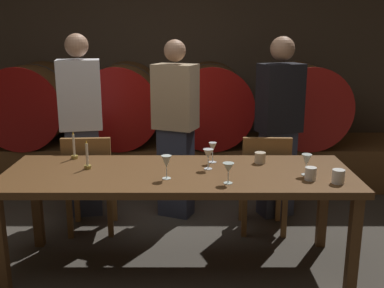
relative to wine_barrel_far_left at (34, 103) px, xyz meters
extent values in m
plane|color=#3F3A33|center=(1.50, -2.22, -0.92)|extent=(8.89, 8.89, 0.00)
cube|color=#473A2D|center=(1.50, 0.55, 0.51)|extent=(6.84, 0.24, 2.86)
cube|color=brown|center=(1.50, 0.00, -0.68)|extent=(6.16, 0.90, 0.48)
cylinder|color=brown|center=(0.00, 0.00, 0.00)|extent=(0.87, 0.88, 0.87)
cylinder|color=maroon|center=(0.00, -0.45, 0.00)|extent=(0.89, 0.03, 0.89)
cylinder|color=maroon|center=(0.00, 0.45, 0.00)|extent=(0.89, 0.03, 0.89)
cylinder|color=#2D2D33|center=(0.00, 0.00, 0.00)|extent=(0.88, 0.04, 0.88)
cylinder|color=brown|center=(1.01, 0.00, 0.00)|extent=(0.87, 0.88, 0.87)
cylinder|color=maroon|center=(1.01, -0.45, 0.00)|extent=(0.89, 0.03, 0.89)
cylinder|color=maroon|center=(1.01, 0.45, 0.00)|extent=(0.89, 0.03, 0.89)
cylinder|color=#2D2D33|center=(1.01, 0.00, 0.00)|extent=(0.88, 0.04, 0.88)
cylinder|color=#513319|center=(1.99, 0.00, 0.00)|extent=(0.87, 0.88, 0.87)
cylinder|color=maroon|center=(1.99, -0.45, 0.00)|extent=(0.89, 0.03, 0.89)
cylinder|color=maroon|center=(1.99, 0.45, 0.00)|extent=(0.89, 0.03, 0.89)
cylinder|color=#2D2D33|center=(1.99, 0.00, 0.00)|extent=(0.88, 0.04, 0.88)
cylinder|color=brown|center=(3.01, 0.00, 0.00)|extent=(0.87, 0.88, 0.87)
cylinder|color=#B21C16|center=(3.01, -0.45, 0.00)|extent=(0.89, 0.03, 0.89)
cylinder|color=#B21C16|center=(3.01, 0.45, 0.00)|extent=(0.89, 0.03, 0.89)
cylinder|color=#2D2D33|center=(3.01, 0.00, 0.00)|extent=(0.88, 0.04, 0.88)
cube|color=brown|center=(1.68, -1.98, -0.18)|extent=(2.48, 0.84, 0.05)
cube|color=brown|center=(0.52, -2.34, -0.56)|extent=(0.07, 0.07, 0.71)
cube|color=brown|center=(2.84, -2.34, -0.56)|extent=(0.07, 0.07, 0.71)
cube|color=brown|center=(0.52, -1.62, -0.56)|extent=(0.07, 0.07, 0.71)
cube|color=brown|center=(2.84, -1.62, -0.56)|extent=(0.07, 0.07, 0.71)
cube|color=brown|center=(0.90, -1.30, -0.48)|extent=(0.42, 0.42, 0.04)
cube|color=brown|center=(0.91, -1.48, -0.25)|extent=(0.40, 0.07, 0.42)
cube|color=brown|center=(1.06, -1.12, -0.71)|extent=(0.05, 0.05, 0.42)
cube|color=brown|center=(0.72, -1.14, -0.71)|extent=(0.05, 0.05, 0.42)
cube|color=brown|center=(1.08, -1.45, -0.71)|extent=(0.05, 0.05, 0.42)
cube|color=brown|center=(0.74, -1.48, -0.71)|extent=(0.05, 0.05, 0.42)
cube|color=brown|center=(2.40, -1.28, -0.48)|extent=(0.41, 0.41, 0.04)
cube|color=brown|center=(2.40, -1.46, -0.25)|extent=(0.40, 0.05, 0.42)
cube|color=brown|center=(2.58, -1.12, -0.71)|extent=(0.05, 0.05, 0.42)
cube|color=brown|center=(2.24, -1.11, -0.71)|extent=(0.05, 0.05, 0.42)
cube|color=brown|center=(2.57, -1.46, -0.71)|extent=(0.05, 0.05, 0.42)
cube|color=brown|center=(2.23, -1.45, -0.71)|extent=(0.05, 0.05, 0.42)
cube|color=#33384C|center=(0.76, -0.94, -0.50)|extent=(0.33, 0.25, 0.84)
cube|color=silver|center=(0.76, -0.94, 0.24)|extent=(0.42, 0.31, 0.63)
sphere|color=tan|center=(0.76, -0.94, 0.68)|extent=(0.21, 0.21, 0.21)
cube|color=#33384C|center=(1.63, -0.97, -0.49)|extent=(0.35, 0.30, 0.85)
cube|color=tan|center=(1.63, -0.97, 0.22)|extent=(0.44, 0.37, 0.59)
sphere|color=tan|center=(1.63, -0.97, 0.63)|extent=(0.20, 0.20, 0.20)
cube|color=#33384C|center=(2.58, -0.96, -0.51)|extent=(0.35, 0.29, 0.82)
cube|color=black|center=(2.58, -0.96, 0.21)|extent=(0.44, 0.36, 0.62)
sphere|color=tan|center=(2.58, -0.96, 0.65)|extent=(0.22, 0.22, 0.22)
cylinder|color=olive|center=(0.86, -1.65, -0.15)|extent=(0.05, 0.05, 0.02)
cylinder|color=#EDE5CC|center=(0.86, -1.65, -0.05)|extent=(0.02, 0.02, 0.17)
cone|color=yellow|center=(0.86, -1.65, 0.05)|extent=(0.01, 0.01, 0.02)
cylinder|color=olive|center=(1.02, -1.91, -0.15)|extent=(0.05, 0.05, 0.02)
cylinder|color=#EDE5CC|center=(1.02, -1.91, -0.05)|extent=(0.02, 0.02, 0.16)
cone|color=yellow|center=(1.02, -1.91, 0.04)|extent=(0.01, 0.01, 0.02)
cylinder|color=silver|center=(1.61, -2.13, -0.16)|extent=(0.06, 0.06, 0.00)
cylinder|color=silver|center=(1.61, -2.13, -0.12)|extent=(0.01, 0.01, 0.07)
cone|color=silver|center=(1.61, -2.13, -0.04)|extent=(0.07, 0.07, 0.09)
cylinder|color=white|center=(1.90, -1.92, -0.16)|extent=(0.06, 0.06, 0.00)
cylinder|color=white|center=(1.90, -1.92, -0.12)|extent=(0.01, 0.01, 0.07)
cone|color=white|center=(1.90, -1.92, -0.05)|extent=(0.07, 0.07, 0.07)
cylinder|color=white|center=(1.94, -1.75, -0.16)|extent=(0.06, 0.06, 0.00)
cylinder|color=white|center=(1.94, -1.75, -0.12)|extent=(0.01, 0.01, 0.08)
cone|color=white|center=(1.94, -1.75, -0.04)|extent=(0.06, 0.06, 0.07)
cylinder|color=silver|center=(2.02, -2.23, -0.16)|extent=(0.06, 0.06, 0.00)
cylinder|color=silver|center=(2.02, -2.23, -0.12)|extent=(0.01, 0.01, 0.07)
cone|color=silver|center=(2.02, -2.23, -0.05)|extent=(0.08, 0.08, 0.07)
cylinder|color=silver|center=(2.57, -2.05, -0.16)|extent=(0.06, 0.06, 0.00)
cylinder|color=silver|center=(2.57, -2.05, -0.12)|extent=(0.01, 0.01, 0.06)
cone|color=silver|center=(2.57, -2.05, -0.05)|extent=(0.07, 0.07, 0.08)
cylinder|color=beige|center=(2.29, -1.77, -0.12)|extent=(0.08, 0.08, 0.08)
cylinder|color=white|center=(2.58, -2.16, -0.12)|extent=(0.08, 0.08, 0.09)
cylinder|color=white|center=(2.74, -2.22, -0.11)|extent=(0.08, 0.08, 0.09)
camera|label=1|loc=(1.78, -5.08, 0.85)|focal=42.80mm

